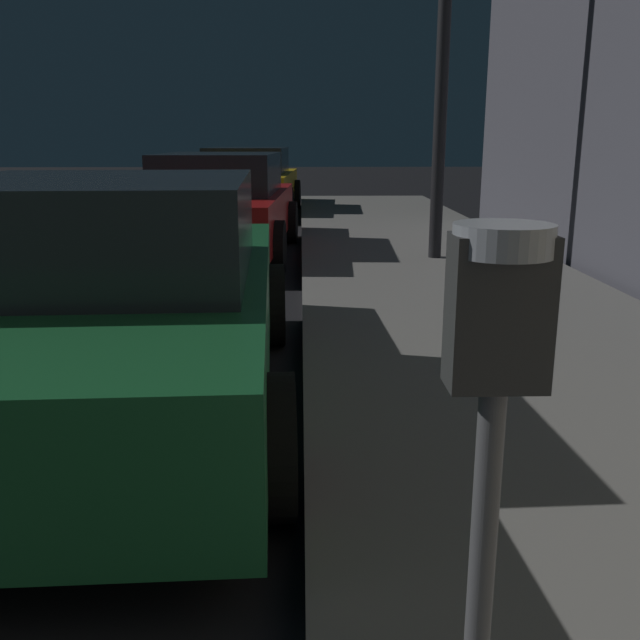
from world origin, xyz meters
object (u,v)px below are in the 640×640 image
object	(u,v)px
parking_meter	(493,389)
car_yellow_cab	(249,181)
car_red	(220,206)
car_green	(111,301)

from	to	relation	value
parking_meter	car_yellow_cab	xyz separation A→B (m)	(-1.52, 14.43, -0.46)
car_red	car_yellow_cab	distance (m)	5.71
car_yellow_cab	car_red	bearing A→B (deg)	-89.97
car_green	car_yellow_cab	size ratio (longest dim) A/B	1.05
parking_meter	car_green	size ratio (longest dim) A/B	0.30
car_green	parking_meter	bearing A→B (deg)	-61.81
car_green	car_red	distance (m)	5.89
car_green	car_red	bearing A→B (deg)	90.01
parking_meter	car_yellow_cab	world-z (taller)	parking_meter
car_yellow_cab	car_green	bearing A→B (deg)	-89.98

